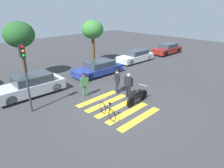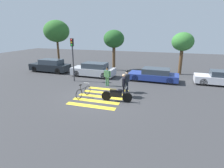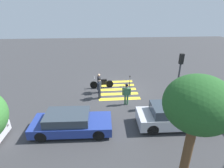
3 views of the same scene
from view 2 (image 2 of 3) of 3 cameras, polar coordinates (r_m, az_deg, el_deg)
name	(u,v)px [view 2 (image 2 of 3)]	position (r m, az deg, el deg)	size (l,w,h in m)	color
ground_plane	(100,97)	(13.35, -3.71, -4.01)	(60.00, 60.00, 0.00)	#38383A
police_motorcycle	(117,95)	(12.34, 1.47, -3.43)	(2.14, 0.62, 1.05)	black
leaning_bicycle	(83,92)	(13.35, -9.03, -2.44)	(0.50, 1.67, 1.01)	black
officer_on_foot	(124,84)	(13.02, 3.74, 0.05)	(0.29, 0.68, 1.73)	black
officer_by_motorcycle	(127,79)	(13.99, 4.72, 1.43)	(0.36, 0.64, 1.80)	#1E232D
pedestrian_bystander	(107,75)	(15.61, -1.51, 2.89)	(0.65, 0.27, 1.73)	#3F724C
crosswalk_stripes	(100,97)	(13.35, -3.71, -3.99)	(3.38, 4.05, 0.01)	yellow
car_black_suv	(50,66)	(22.32, -18.92, 5.44)	(4.75, 1.82, 1.49)	black
car_silver_sedan	(94,70)	(19.14, -5.84, 4.47)	(4.62, 1.92, 1.45)	black
car_blue_hatchback	(154,75)	(17.73, 13.13, 2.83)	(4.69, 2.01, 1.24)	black
car_white_van	(223,78)	(18.71, 31.60, 1.53)	(4.57, 1.82, 1.28)	black
traffic_light_pole	(73,53)	(17.24, -12.34, 9.58)	(0.27, 0.34, 4.00)	#38383D
street_tree_near	(57,31)	(25.15, -17.11, 15.62)	(3.24, 3.24, 5.97)	brown
street_tree_mid	(114,39)	(21.83, 0.61, 13.90)	(2.43, 2.43, 4.76)	brown
street_tree_far	(183,42)	(20.94, 21.43, 12.16)	(2.28, 2.28, 4.51)	brown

